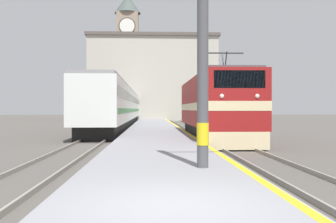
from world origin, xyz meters
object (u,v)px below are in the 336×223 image
at_px(passenger_train, 123,107).
at_px(catenary_mast, 206,27).
at_px(locomotive_train, 214,107).
at_px(clock_tower, 128,53).

relative_size(passenger_train, catenary_mast, 6.84).
height_order(locomotive_train, catenary_mast, catenary_mast).
relative_size(locomotive_train, passenger_train, 0.28).
relative_size(passenger_train, clock_tower, 2.25).
xyz_separation_m(passenger_train, clock_tower, (-0.92, 25.38, 10.21)).
bearing_deg(clock_tower, locomotive_train, -80.48).
bearing_deg(catenary_mast, clock_tower, 95.19).
relative_size(locomotive_train, catenary_mast, 1.88).
bearing_deg(catenary_mast, passenger_train, 97.28).
bearing_deg(clock_tower, catenary_mast, -84.81).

